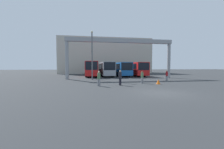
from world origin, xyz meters
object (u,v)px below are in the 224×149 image
object	(u,v)px
bus_slot_1	(106,68)
pedestrian_far_center	(120,77)
pedestrian_near_center	(142,77)
pedestrian_mid_left	(99,78)
bus_slot_2	(121,68)
pedestrian_mid_right	(167,75)
traffic_cone	(158,82)
lamp_post	(92,53)
bus_slot_0	(91,68)
bus_slot_3	(135,68)

from	to	relation	value
bus_slot_1	pedestrian_far_center	distance (m)	17.60
bus_slot_1	pedestrian_near_center	size ratio (longest dim) A/B	7.60
pedestrian_near_center	pedestrian_mid_left	distance (m)	5.98
bus_slot_1	bus_slot_2	bearing A→B (deg)	-14.64
pedestrian_far_center	pedestrian_mid_right	xyz separation A→B (m)	(8.03, 3.95, -0.09)
pedestrian_mid_left	traffic_cone	size ratio (longest dim) A/B	2.75
lamp_post	bus_slot_2	bearing A→B (deg)	52.29
bus_slot_0	bus_slot_2	size ratio (longest dim) A/B	1.17
bus_slot_0	pedestrian_mid_right	distance (m)	17.51
pedestrian_near_center	pedestrian_far_center	size ratio (longest dim) A/B	0.92
bus_slot_1	pedestrian_mid_right	world-z (taller)	bus_slot_1
bus_slot_0	pedestrian_far_center	distance (m)	17.84
bus_slot_2	bus_slot_1	bearing A→B (deg)	165.36
lamp_post	pedestrian_near_center	bearing A→B (deg)	-45.24
bus_slot_2	bus_slot_3	distance (m)	3.46
pedestrian_near_center	pedestrian_far_center	world-z (taller)	pedestrian_far_center
bus_slot_0	traffic_cone	size ratio (longest dim) A/B	20.07
bus_slot_3	pedestrian_mid_left	xyz separation A→B (m)	(-9.86, -17.32, -0.89)
bus_slot_1	pedestrian_near_center	world-z (taller)	bus_slot_1
bus_slot_2	pedestrian_mid_left	xyz separation A→B (m)	(-6.43, -16.90, -0.87)
bus_slot_2	traffic_cone	xyz separation A→B (m)	(0.90, -16.35, -1.45)
bus_slot_1	bus_slot_2	world-z (taller)	bus_slot_1
traffic_cone	pedestrian_near_center	bearing A→B (deg)	143.02
bus_slot_0	pedestrian_mid_left	size ratio (longest dim) A/B	7.31
bus_slot_2	pedestrian_mid_right	xyz separation A→B (m)	(4.07, -12.72, -0.92)
bus_slot_3	pedestrian_far_center	size ratio (longest dim) A/B	6.42
bus_slot_0	pedestrian_near_center	distance (m)	17.21
lamp_post	traffic_cone	bearing A→B (deg)	-43.70
bus_slot_1	traffic_cone	xyz separation A→B (m)	(4.34, -17.25, -1.50)
bus_slot_2	pedestrian_far_center	distance (m)	17.16
bus_slot_3	pedestrian_near_center	bearing A→B (deg)	-104.95
pedestrian_near_center	lamp_post	size ratio (longest dim) A/B	0.20
bus_slot_0	bus_slot_1	distance (m)	3.44
pedestrian_mid_left	bus_slot_0	bearing A→B (deg)	-75.71
pedestrian_mid_right	traffic_cone	distance (m)	4.85
pedestrian_mid_left	bus_slot_3	bearing A→B (deg)	-106.81
bus_slot_1	bus_slot_3	world-z (taller)	bus_slot_1
pedestrian_far_center	traffic_cone	bearing A→B (deg)	-102.74
pedestrian_near_center	traffic_cone	xyz separation A→B (m)	(1.61, -1.22, -0.54)
bus_slot_0	traffic_cone	distance (m)	18.99
bus_slot_0	bus_slot_1	size ratio (longest dim) A/B	1.00
pedestrian_near_center	pedestrian_mid_left	bearing A→B (deg)	-8.71
bus_slot_3	pedestrian_far_center	bearing A→B (deg)	-113.40
bus_slot_1	bus_slot_3	bearing A→B (deg)	-3.98
bus_slot_1	pedestrian_near_center	bearing A→B (deg)	-80.36
bus_slot_2	traffic_cone	size ratio (longest dim) A/B	17.09
bus_slot_1	pedestrian_far_center	xyz separation A→B (m)	(-0.52, -17.57, -0.88)
pedestrian_mid_right	traffic_cone	bearing A→B (deg)	-52.24
pedestrian_near_center	pedestrian_mid_right	xyz separation A→B (m)	(4.79, 2.41, -0.01)
bus_slot_0	bus_slot_3	distance (m)	10.33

